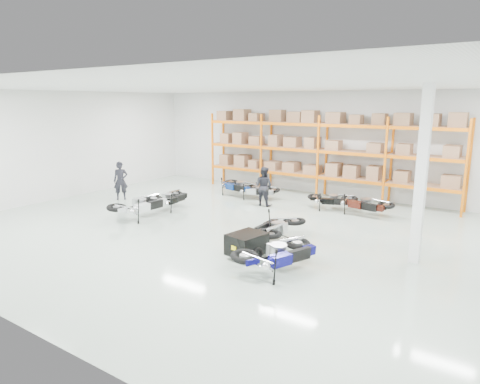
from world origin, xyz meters
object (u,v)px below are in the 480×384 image
Objects in this scene: moto_blue_centre at (279,248)px; trailer at (247,244)px; moto_back_b at (257,188)px; moto_back_c at (332,197)px; moto_touring_right at (277,223)px; moto_black_far_left at (169,195)px; person_left at (121,181)px; moto_silver_left at (140,201)px; moto_back_d at (364,200)px; person_back at (264,186)px; moto_back_a at (239,183)px.

moto_blue_centre is 1.22m from trailer.
moto_back_c is (3.32, 0.11, 0.01)m from moto_back_b.
trailer is (-0.00, -1.60, -0.18)m from moto_touring_right.
moto_black_far_left is 5.51m from moto_touring_right.
moto_blue_centre is 9.88m from person_left.
moto_silver_left reaches higher than moto_touring_right.
moto_blue_centre reaches higher than moto_black_far_left.
moto_back_d reaches higher than moto_back_c.
moto_back_b is at bearing 129.55° from trailer.
moto_black_far_left is at bearing -83.92° from moto_silver_left.
moto_black_far_left is 0.92× the size of moto_touring_right.
person_left is 1.03× the size of person_back.
trailer is 0.89× the size of moto_back_a.
moto_back_c is 1.02× the size of person_left.
person_back reaches higher than moto_black_far_left.
moto_back_a is at bearing -110.12° from moto_black_far_left.
person_left is at bearing -7.08° from moto_black_far_left.
moto_blue_centre reaches higher than moto_back_c.
moto_silver_left is 1.29× the size of person_back.
moto_silver_left is at bearing -78.06° from person_left.
moto_blue_centre is 8.65m from moto_back_a.
moto_touring_right is at bearing 177.53° from moto_back_d.
person_left reaches higher than moto_back_d.
moto_touring_right is 1.02× the size of moto_back_a.
moto_back_d is at bearing 74.77° from moto_touring_right.
moto_back_a is 1.13× the size of moto_back_c.
moto_black_far_left is 7.30m from moto_back_d.
moto_silver_left is 4.84m from person_back.
person_back is at bearing 113.48° from moto_back_d.
moto_back_b is (-3.46, 4.51, -0.08)m from moto_touring_right.
person_left reaches higher than person_back.
moto_back_b is (1.92, 3.34, -0.04)m from moto_black_far_left.
moto_back_d is at bearing -117.17° from moto_back_c.
moto_blue_centre is 0.99× the size of moto_silver_left.
moto_back_b is 5.76m from person_left.
moto_back_d is at bearing -29.74° from person_left.
moto_touring_right is 4.62m from moto_back_c.
moto_back_d is (1.26, -0.13, 0.05)m from moto_back_c.
moto_black_far_left is 1.05× the size of trailer.
moto_black_far_left is 3.56m from moto_back_a.
moto_back_c is at bearing -26.21° from person_left.
person_back is at bearing 88.86° from moto_back_c.
trailer is 6.22m from moto_back_c.
moto_touring_right is (-1.15, 1.96, -0.03)m from moto_blue_centre.
person_back is at bearing -102.93° from moto_back_a.
person_left is (-4.73, -3.27, 0.31)m from moto_back_b.
moto_back_b is 1.03× the size of person_back.
moto_touring_right is at bearing -38.32° from moto_blue_centre.
trailer is (-1.15, 0.36, -0.22)m from moto_blue_centre.
moto_back_a is 1.15× the size of moto_back_b.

